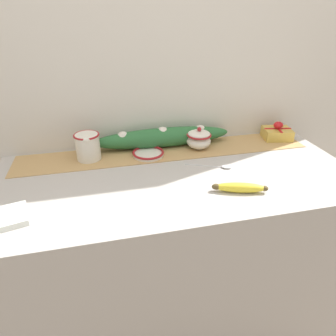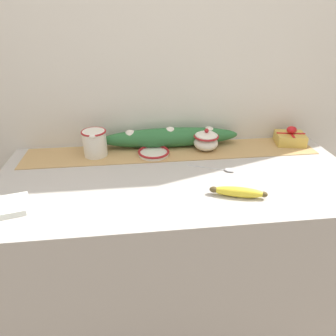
% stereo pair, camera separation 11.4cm
% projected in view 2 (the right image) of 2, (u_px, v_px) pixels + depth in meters
% --- Properties ---
extents(ground_plane, '(12.00, 12.00, 0.00)m').
position_uv_depth(ground_plane, '(176.00, 317.00, 1.62)').
color(ground_plane, '#7A6B5B').
extents(countertop, '(1.45, 0.66, 0.89)m').
position_uv_depth(countertop, '(177.00, 257.00, 1.41)').
color(countertop, '#B7B2AD').
rests_on(countertop, ground_plane).
extents(back_wall, '(2.25, 0.04, 2.40)m').
position_uv_depth(back_wall, '(168.00, 77.00, 1.36)').
color(back_wall, silver).
rests_on(back_wall, ground_plane).
extents(table_runner, '(1.34, 0.21, 0.00)m').
position_uv_depth(table_runner, '(172.00, 151.00, 1.39)').
color(table_runner, tan).
rests_on(table_runner, countertop).
extents(cream_pitcher, '(0.11, 0.13, 0.12)m').
position_uv_depth(cream_pitcher, '(95.00, 142.00, 1.33)').
color(cream_pitcher, white).
rests_on(cream_pitcher, countertop).
extents(sugar_bowl, '(0.12, 0.12, 0.10)m').
position_uv_depth(sugar_bowl, '(206.00, 141.00, 1.39)').
color(sugar_bowl, white).
rests_on(sugar_bowl, countertop).
extents(small_dish, '(0.14, 0.14, 0.02)m').
position_uv_depth(small_dish, '(154.00, 153.00, 1.35)').
color(small_dish, white).
rests_on(small_dish, countertop).
extents(banana, '(0.20, 0.09, 0.04)m').
position_uv_depth(banana, '(238.00, 192.00, 1.06)').
color(banana, yellow).
rests_on(banana, countertop).
extents(spoon, '(0.19, 0.10, 0.01)m').
position_uv_depth(spoon, '(227.00, 170.00, 1.23)').
color(spoon, silver).
rests_on(spoon, countertop).
extents(napkin_stack, '(0.15, 0.15, 0.02)m').
position_uv_depth(napkin_stack, '(8.00, 206.00, 0.99)').
color(napkin_stack, white).
rests_on(napkin_stack, countertop).
extents(gift_box, '(0.15, 0.14, 0.09)m').
position_uv_depth(gift_box, '(290.00, 138.00, 1.46)').
color(gift_box, gold).
rests_on(gift_box, countertop).
extents(poinsettia_garland, '(0.66, 0.10, 0.10)m').
position_uv_depth(poinsettia_garland, '(170.00, 137.00, 1.42)').
color(poinsettia_garland, '#2D6B38').
rests_on(poinsettia_garland, countertop).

